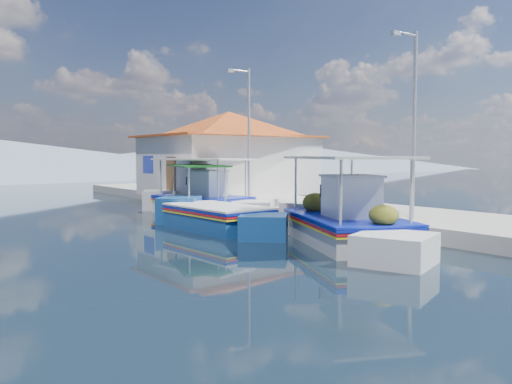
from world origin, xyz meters
TOP-DOWN VIEW (x-y plane):
  - ground at (0.00, 0.00)m, footprint 160.00×160.00m
  - quay at (5.90, 6.00)m, footprint 5.00×44.00m
  - bollards at (3.80, 5.25)m, footprint 0.20×17.20m
  - main_caique at (1.58, 2.14)m, footprint 4.78×7.80m
  - caique_green_canopy at (1.65, 10.67)m, footprint 3.06×6.16m
  - caique_blue_hull at (0.12, 6.77)m, footprint 2.25×7.13m
  - caique_far at (2.41, 11.51)m, footprint 3.46×7.48m
  - harbor_building at (6.20, 15.00)m, footprint 10.49×10.49m
  - lamp_post_near at (4.51, 2.00)m, footprint 1.21×0.14m
  - lamp_post_far at (4.51, 11.00)m, footprint 1.21×0.14m
  - mountain_ridge at (6.54, 56.00)m, footprint 171.40×96.00m

SIDE VIEW (x-z plane):
  - ground at x=0.00m, z-range 0.00..0.00m
  - quay at x=5.90m, z-range 0.00..0.50m
  - caique_blue_hull at x=0.12m, z-range -0.29..0.98m
  - caique_green_canopy at x=1.65m, z-range -0.84..1.56m
  - caique_far at x=2.41m, z-range -0.85..1.85m
  - main_caique at x=1.58m, z-range -0.87..1.96m
  - bollards at x=3.80m, z-range 0.50..0.80m
  - mountain_ridge at x=6.54m, z-range -0.71..4.79m
  - harbor_building at x=6.20m, z-range 0.58..4.98m
  - lamp_post_near at x=4.51m, z-range 0.85..6.85m
  - lamp_post_far at x=4.51m, z-range 0.85..6.85m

